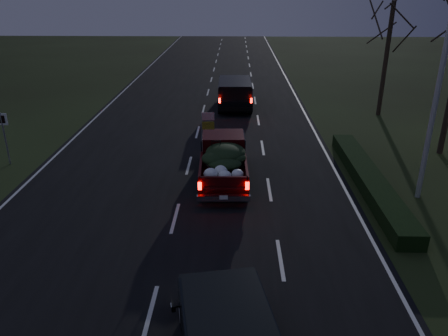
# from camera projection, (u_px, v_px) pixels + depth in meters

# --- Properties ---
(ground) EXTENTS (120.00, 120.00, 0.00)m
(ground) POSITION_uv_depth(u_px,v_px,m) (175.00, 218.00, 15.89)
(ground) COLOR black
(ground) RESTS_ON ground
(road_asphalt) EXTENTS (14.00, 120.00, 0.02)m
(road_asphalt) POSITION_uv_depth(u_px,v_px,m) (175.00, 218.00, 15.89)
(road_asphalt) COLOR black
(road_asphalt) RESTS_ON ground
(hedge_row) EXTENTS (1.00, 10.00, 0.60)m
(hedge_row) POSITION_uv_depth(u_px,v_px,m) (369.00, 179.00, 18.35)
(hedge_row) COLOR black
(hedge_row) RESTS_ON ground
(light_pole) EXTENTS (0.50, 0.90, 9.16)m
(light_pole) POSITION_uv_depth(u_px,v_px,m) (444.00, 58.00, 15.37)
(light_pole) COLOR silver
(light_pole) RESTS_ON ground
(route_sign) EXTENTS (0.55, 0.08, 2.50)m
(route_sign) POSITION_uv_depth(u_px,v_px,m) (4.00, 131.00, 20.05)
(route_sign) COLOR gray
(route_sign) RESTS_ON ground
(bare_tree_far) EXTENTS (3.60, 3.60, 7.00)m
(bare_tree_far) POSITION_uv_depth(u_px,v_px,m) (390.00, 31.00, 26.47)
(bare_tree_far) COLOR black
(bare_tree_far) RESTS_ON ground
(pickup_truck) EXTENTS (2.13, 5.18, 2.68)m
(pickup_truck) POSITION_uv_depth(u_px,v_px,m) (223.00, 158.00, 18.69)
(pickup_truck) COLOR #3C080A
(pickup_truck) RESTS_ON ground
(lead_suv) EXTENTS (2.30, 5.35, 1.53)m
(lead_suv) POSITION_uv_depth(u_px,v_px,m) (235.00, 91.00, 29.73)
(lead_suv) COLOR black
(lead_suv) RESTS_ON ground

